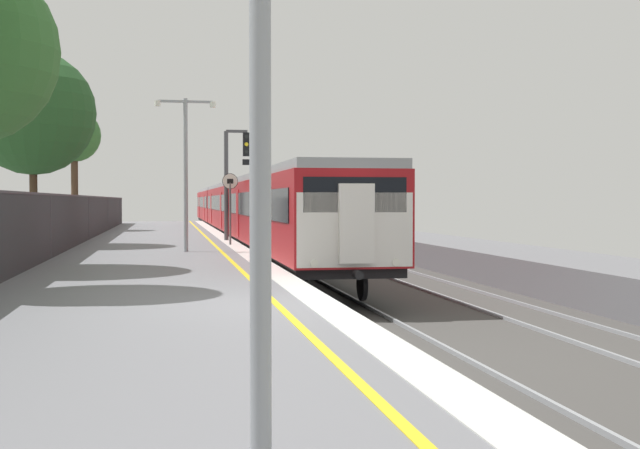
{
  "coord_description": "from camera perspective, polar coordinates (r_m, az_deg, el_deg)",
  "views": [
    {
      "loc": [
        -2.08,
        -13.31,
        1.69
      ],
      "look_at": [
        1.22,
        4.59,
        1.16
      ],
      "focal_mm": 46.44,
      "sensor_mm": 36.0,
      "label": 1
    }
  ],
  "objects": [
    {
      "name": "platform_lamp_mid",
      "position": [
        27.63,
        -9.24,
        4.39
      ],
      "size": [
        2.0,
        0.2,
        5.04
      ],
      "color": "#93999E",
      "rests_on": "ground"
    },
    {
      "name": "ground",
      "position": [
        14.31,
        9.05,
        -7.59
      ],
      "size": [
        17.4,
        110.0,
        1.21
      ],
      "color": "slate"
    },
    {
      "name": "background_tree_back",
      "position": [
        48.94,
        -16.67,
        5.74
      ],
      "size": [
        2.96,
        2.96,
        6.84
      ],
      "color": "#473323",
      "rests_on": "ground"
    },
    {
      "name": "commuter_train_at_platform",
      "position": [
        49.38,
        -5.58,
        1.17
      ],
      "size": [
        2.83,
        62.42,
        3.81
      ],
      "color": "maroon",
      "rests_on": "ground"
    },
    {
      "name": "signal_gantry",
      "position": [
        35.22,
        -6.02,
        3.68
      ],
      "size": [
        1.1,
        0.24,
        4.67
      ],
      "color": "#47474C",
      "rests_on": "ground"
    },
    {
      "name": "speed_limit_sign",
      "position": [
        31.59,
        -6.21,
        1.73
      ],
      "size": [
        0.59,
        0.08,
        2.72
      ],
      "color": "#59595B",
      "rests_on": "ground"
    },
    {
      "name": "background_tree_left",
      "position": [
        32.66,
        -19.03,
        7.05
      ],
      "size": [
        4.62,
        4.62,
        7.25
      ],
      "color": "#473323",
      "rests_on": "ground"
    }
  ]
}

